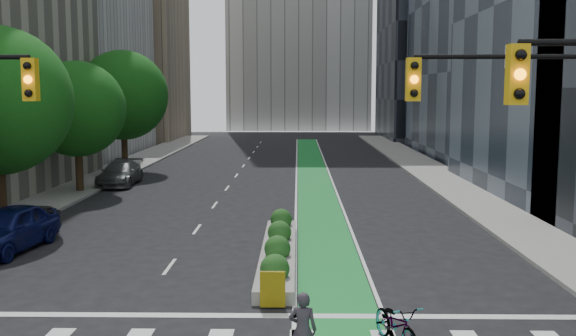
{
  "coord_description": "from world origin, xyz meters",
  "views": [
    {
      "loc": [
        1.88,
        -15.31,
        5.95
      ],
      "look_at": [
        1.51,
        9.48,
        3.0
      ],
      "focal_mm": 40.0,
      "sensor_mm": 36.0,
      "label": 1
    }
  ],
  "objects_px": {
    "cyclist": "(303,330)",
    "parked_car_left_mid": "(21,227)",
    "bicycle": "(396,324)",
    "median_planter": "(278,249)",
    "parked_car_left_near": "(8,229)",
    "parked_car_left_far": "(120,173)"
  },
  "relations": [
    {
      "from": "cyclist",
      "to": "parked_car_left_near",
      "type": "height_order",
      "value": "parked_car_left_near"
    },
    {
      "from": "bicycle",
      "to": "cyclist",
      "type": "distance_m",
      "value": 2.5
    },
    {
      "from": "median_planter",
      "to": "parked_car_left_mid",
      "type": "relative_size",
      "value": 2.41
    },
    {
      "from": "parked_car_left_near",
      "to": "parked_car_left_far",
      "type": "distance_m",
      "value": 17.15
    },
    {
      "from": "cyclist",
      "to": "bicycle",
      "type": "bearing_deg",
      "value": -147.04
    },
    {
      "from": "median_planter",
      "to": "parked_car_left_near",
      "type": "relative_size",
      "value": 2.03
    },
    {
      "from": "bicycle",
      "to": "parked_car_left_mid",
      "type": "xyz_separation_m",
      "value": [
        -13.17,
        10.01,
        0.15
      ]
    },
    {
      "from": "parked_car_left_far",
      "to": "cyclist",
      "type": "bearing_deg",
      "value": -68.26
    },
    {
      "from": "bicycle",
      "to": "parked_car_left_far",
      "type": "xyz_separation_m",
      "value": [
        -13.7,
        26.06,
        0.21
      ]
    },
    {
      "from": "cyclist",
      "to": "parked_car_left_near",
      "type": "bearing_deg",
      "value": -37.37
    },
    {
      "from": "cyclist",
      "to": "parked_car_left_mid",
      "type": "xyz_separation_m",
      "value": [
        -10.97,
        11.17,
        -0.14
      ]
    },
    {
      "from": "cyclist",
      "to": "parked_car_left_far",
      "type": "bearing_deg",
      "value": -61.88
    },
    {
      "from": "parked_car_left_mid",
      "to": "bicycle",
      "type": "bearing_deg",
      "value": -34.78
    },
    {
      "from": "cyclist",
      "to": "parked_car_left_mid",
      "type": "height_order",
      "value": "cyclist"
    },
    {
      "from": "parked_car_left_far",
      "to": "bicycle",
      "type": "bearing_deg",
      "value": -63.43
    },
    {
      "from": "parked_car_left_far",
      "to": "parked_car_left_mid",
      "type": "bearing_deg",
      "value": -89.28
    },
    {
      "from": "cyclist",
      "to": "parked_car_left_near",
      "type": "xyz_separation_m",
      "value": [
        -10.97,
        10.08,
        0.01
      ]
    },
    {
      "from": "parked_car_left_near",
      "to": "parked_car_left_mid",
      "type": "height_order",
      "value": "parked_car_left_near"
    },
    {
      "from": "bicycle",
      "to": "parked_car_left_near",
      "type": "distance_m",
      "value": 15.91
    },
    {
      "from": "median_planter",
      "to": "cyclist",
      "type": "xyz_separation_m",
      "value": [
        0.8,
        -9.04,
        0.47
      ]
    },
    {
      "from": "bicycle",
      "to": "parked_car_left_mid",
      "type": "distance_m",
      "value": 16.55
    },
    {
      "from": "median_planter",
      "to": "cyclist",
      "type": "distance_m",
      "value": 9.09
    }
  ]
}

